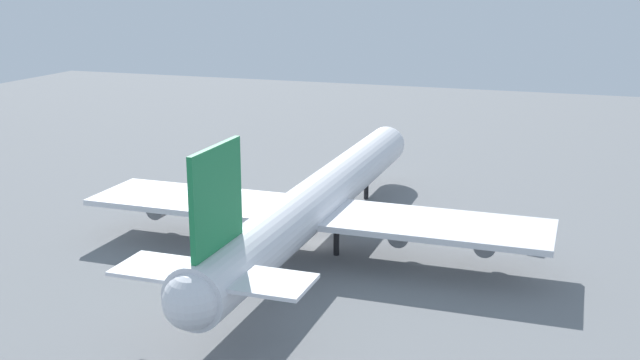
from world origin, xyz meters
TOP-DOWN VIEW (x-y plane):
  - ground_plane at (0.00, 0.00)m, footprint 282.89×282.89m
  - cargo_airplane at (-0.55, 0.00)m, footprint 70.72×55.87m
  - cargo_container_fore at (7.11, -24.98)m, footprint 3.49×2.53m
  - safety_cone_nose at (31.82, 3.08)m, footprint 0.47×0.47m

SIDE VIEW (x-z plane):
  - ground_plane at x=0.00m, z-range 0.00..0.00m
  - safety_cone_nose at x=31.82m, z-range 0.00..0.68m
  - cargo_container_fore at x=7.11m, z-range 0.00..1.65m
  - cargo_airplane at x=-0.55m, z-range -3.25..14.80m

